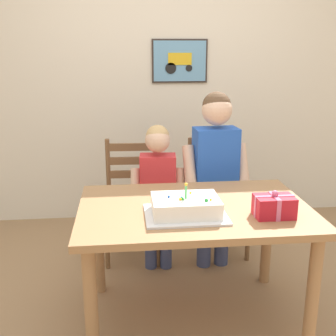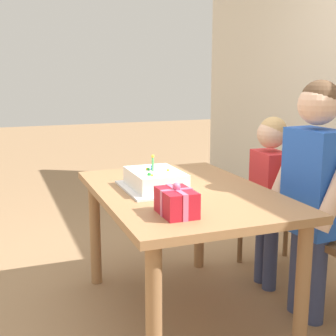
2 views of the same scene
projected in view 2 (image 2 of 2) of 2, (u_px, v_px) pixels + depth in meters
ground_plane at (182, 314)px, 2.64m from camera, size 20.00×20.00×0.00m
dining_table at (183, 208)px, 2.51m from camera, size 1.32×0.90×0.74m
birthday_cake at (155, 180)px, 2.50m from camera, size 0.44×0.34×0.19m
gift_box_red_large at (177, 202)px, 2.05m from camera, size 0.21×0.15×0.15m
chair_left at (285, 204)px, 3.17m from camera, size 0.44×0.44×0.92m
child_older at (313, 178)px, 2.46m from camera, size 0.49×0.28×1.32m
child_younger at (269, 186)px, 2.87m from camera, size 0.41×0.24×1.10m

